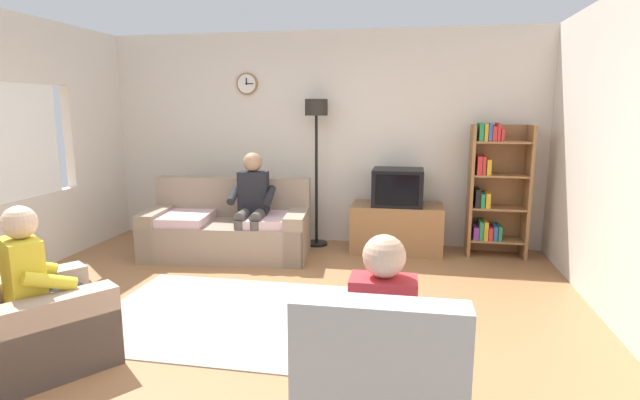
{
  "coord_description": "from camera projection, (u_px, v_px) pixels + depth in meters",
  "views": [
    {
      "loc": [
        1.2,
        -3.73,
        1.74
      ],
      "look_at": [
        0.3,
        1.05,
        0.84
      ],
      "focal_mm": 27.81,
      "sensor_mm": 36.0,
      "label": 1
    }
  ],
  "objects": [
    {
      "name": "person_in_right_armchair",
      "position": [
        383.0,
        324.0,
        2.64
      ],
      "size": [
        0.51,
        0.54,
        1.12
      ],
      "color": "red",
      "rests_on": "ground_plane"
    },
    {
      "name": "couch",
      "position": [
        228.0,
        230.0,
        5.91
      ],
      "size": [
        1.98,
        1.07,
        0.9
      ],
      "color": "gray",
      "rests_on": "ground_plane"
    },
    {
      "name": "person_on_couch",
      "position": [
        252.0,
        200.0,
        5.67
      ],
      "size": [
        0.54,
        0.56,
        1.24
      ],
      "color": "black",
      "rests_on": "ground_plane"
    },
    {
      "name": "tv_stand",
      "position": [
        397.0,
        228.0,
        6.08
      ],
      "size": [
        1.1,
        0.56,
        0.58
      ],
      "color": "olive",
      "rests_on": "ground_plane"
    },
    {
      "name": "area_rug",
      "position": [
        230.0,
        315.0,
        4.22
      ],
      "size": [
        2.2,
        1.7,
        0.01
      ],
      "primitive_type": "cube",
      "color": "#AD9E8E",
      "rests_on": "ground_plane"
    },
    {
      "name": "armchair_near_window",
      "position": [
        30.0,
        326.0,
        3.35
      ],
      "size": [
        1.16,
        1.18,
        0.9
      ],
      "color": "tan",
      "rests_on": "ground_plane"
    },
    {
      "name": "armchair_near_bookshelf",
      "position": [
        381.0,
        387.0,
        2.62
      ],
      "size": [
        0.81,
        0.89,
        0.9
      ],
      "color": "#9EADBC",
      "rests_on": "ground_plane"
    },
    {
      "name": "ground_plane",
      "position": [
        262.0,
        319.0,
        4.14
      ],
      "size": [
        12.0,
        12.0,
        0.0
      ],
      "primitive_type": "plane",
      "color": "#9E6B42"
    },
    {
      "name": "bookshelf",
      "position": [
        494.0,
        189.0,
        5.85
      ],
      "size": [
        0.68,
        0.36,
        1.58
      ],
      "color": "olive",
      "rests_on": "ground_plane"
    },
    {
      "name": "floor_lamp",
      "position": [
        316.0,
        132.0,
        6.15
      ],
      "size": [
        0.28,
        0.28,
        1.85
      ],
      "color": "black",
      "rests_on": "ground_plane"
    },
    {
      "name": "tv",
      "position": [
        398.0,
        187.0,
        5.96
      ],
      "size": [
        0.6,
        0.49,
        0.44
      ],
      "color": "black",
      "rests_on": "tv_stand"
    },
    {
      "name": "back_wall_assembly",
      "position": [
        320.0,
        138.0,
        6.47
      ],
      "size": [
        6.2,
        0.17,
        2.7
      ],
      "color": "silver",
      "rests_on": "ground_plane"
    },
    {
      "name": "person_in_left_armchair",
      "position": [
        40.0,
        279.0,
        3.35
      ],
      "size": [
        0.62,
        0.64,
        1.12
      ],
      "color": "yellow",
      "rests_on": "ground_plane"
    }
  ]
}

